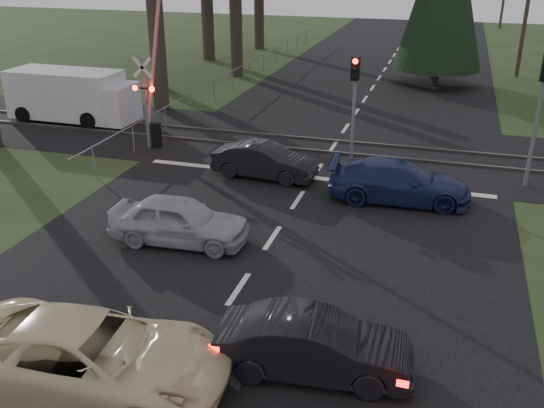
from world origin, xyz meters
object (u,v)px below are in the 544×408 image
at_px(blue_sedan, 399,182).
at_px(dark_car_far, 264,161).
at_px(traffic_signal_center, 354,90).
at_px(dark_hatchback, 314,346).
at_px(crossing_signal, 151,100).
at_px(silver_car, 179,220).
at_px(traffic_signal_right, 543,96).
at_px(white_van, 75,96).
at_px(cream_coupe, 90,356).
at_px(utility_pole_mid, 528,0).

relative_size(blue_sedan, dark_car_far, 1.22).
relative_size(traffic_signal_center, dark_hatchback, 1.04).
height_order(traffic_signal_center, dark_hatchback, traffic_signal_center).
distance_m(crossing_signal, silver_car, 9.24).
height_order(crossing_signal, silver_car, crossing_signal).
xyz_separation_m(traffic_signal_right, white_van, (-20.38, 3.12, -2.09)).
xyz_separation_m(traffic_signal_right, traffic_signal_center, (-6.55, 1.20, -0.51)).
bearing_deg(blue_sedan, silver_car, 126.68).
bearing_deg(traffic_signal_right, dark_hatchback, -112.51).
distance_m(crossing_signal, cream_coupe, 15.28).
relative_size(traffic_signal_center, white_van, 0.66).
bearing_deg(dark_car_far, white_van, 71.40).
xyz_separation_m(crossing_signal, cream_coupe, (5.80, -14.07, -1.30)).
relative_size(blue_sedan, white_van, 0.76).
bearing_deg(silver_car, cream_coupe, -173.55).
xyz_separation_m(traffic_signal_right, silver_car, (-10.05, -7.48, -2.63)).
bearing_deg(dark_hatchback, silver_car, 41.86).
distance_m(crossing_signal, blue_sedan, 10.99).
distance_m(crossing_signal, dark_hatchback, 15.86).
bearing_deg(traffic_signal_center, cream_coupe, -99.39).
distance_m(traffic_signal_center, dark_car_far, 4.55).
xyz_separation_m(traffic_signal_center, white_van, (-13.83, 1.91, -1.58)).
height_order(traffic_signal_right, silver_car, traffic_signal_right).
height_order(traffic_signal_right, dark_car_far, traffic_signal_right).
relative_size(dark_hatchback, silver_car, 0.97).
relative_size(silver_car, blue_sedan, 0.86).
height_order(crossing_signal, utility_pole_mid, utility_pole_mid).
bearing_deg(cream_coupe, traffic_signal_center, -14.22).
height_order(crossing_signal, white_van, crossing_signal).
bearing_deg(traffic_signal_center, dark_hatchback, -83.35).
bearing_deg(crossing_signal, cream_coupe, -67.60).
bearing_deg(dark_car_far, blue_sedan, -94.44).
distance_m(silver_car, white_van, 14.81).
relative_size(dark_hatchback, blue_sedan, 0.84).
height_order(traffic_signal_right, white_van, traffic_signal_right).
bearing_deg(traffic_signal_center, blue_sedan, -59.02).
xyz_separation_m(blue_sedan, white_van, (-16.08, 5.66, 0.54)).
relative_size(cream_coupe, dark_hatchback, 1.39).
xyz_separation_m(cream_coupe, dark_hatchback, (4.02, 1.69, -0.11)).
distance_m(dark_hatchback, blue_sedan, 9.55).
xyz_separation_m(silver_car, blue_sedan, (5.75, 4.94, -0.00)).
height_order(traffic_signal_right, traffic_signal_center, traffic_signal_right).
relative_size(silver_car, dark_car_far, 1.05).
bearing_deg(silver_car, dark_car_far, -10.40).
bearing_deg(traffic_signal_right, dark_car_far, -169.51).
bearing_deg(dark_hatchback, cream_coupe, 106.98).
xyz_separation_m(traffic_signal_right, dark_hatchback, (-5.00, -12.07, -2.67)).
bearing_deg(silver_car, traffic_signal_center, -24.79).
distance_m(traffic_signal_right, silver_car, 12.80).
bearing_deg(blue_sedan, dark_hatchback, 171.79).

